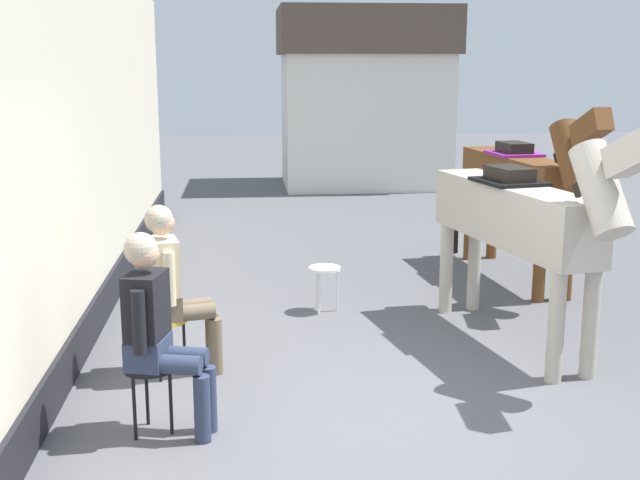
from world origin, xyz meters
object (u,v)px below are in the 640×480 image
Objects in this scene: seated_visitor_far at (172,281)px; saddled_horse_near at (521,217)px; spare_stool_white at (325,273)px; seated_visitor_near at (157,324)px; saddled_horse_far at (522,180)px.

seated_visitor_far is 0.47× the size of saddled_horse_near.
seated_visitor_far is at bearing -171.63° from saddled_horse_near.
saddled_horse_near is 6.43× the size of spare_stool_white.
spare_stool_white is at bearing 49.50° from seated_visitor_far.
seated_visitor_near is 0.47× the size of saddled_horse_near.
saddled_horse_far is (3.69, 3.66, 0.38)m from seated_visitor_near.
seated_visitor_far is 0.46× the size of saddled_horse_far.
saddled_horse_far reaches higher than spare_stool_white.
seated_visitor_near is 3.34m from saddled_horse_near.
saddled_horse_far is at bearing 71.20° from saddled_horse_near.
saddled_horse_far is at bearing 35.12° from seated_visitor_far.
spare_stool_white is (1.36, 1.59, -0.38)m from seated_visitor_far.
seated_visitor_near is at bearing -117.21° from spare_stool_white.
saddled_horse_near is (2.96, 1.51, 0.38)m from seated_visitor_near.
seated_visitor_near is at bearing -90.66° from seated_visitor_far.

